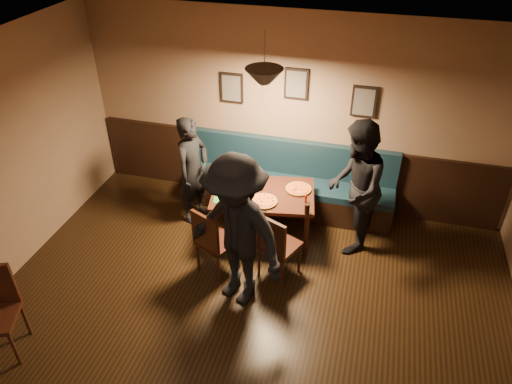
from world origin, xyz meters
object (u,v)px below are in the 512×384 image
dining_table (263,215)px  soda_glass (307,209)px  chair_near_right (280,244)px  diner_front (236,233)px  tabasco_bottle (306,198)px  booth_bench (288,180)px  diner_right (355,188)px  diner_left (193,171)px  chair_near_left (217,240)px

dining_table → soda_glass: bearing=-34.9°
chair_near_right → diner_front: size_ratio=0.50×
dining_table → tabasco_bottle: size_ratio=9.96×
booth_bench → diner_right: bearing=-30.5°
diner_front → soda_glass: bearing=76.3°
soda_glass → tabasco_bottle: size_ratio=1.03×
diner_left → chair_near_right: bearing=-104.3°
diner_front → tabasco_bottle: 1.25m
booth_bench → diner_left: bearing=-156.4°
tabasco_bottle → diner_right: bearing=18.7°
diner_right → chair_near_left: bearing=-61.0°
diner_right → diner_front: bearing=-44.3°
dining_table → diner_left: size_ratio=0.84×
diner_front → soda_glass: size_ratio=13.83×
diner_front → tabasco_bottle: diner_front is taller
dining_table → diner_left: 1.13m
booth_bench → diner_left: size_ratio=1.92×
booth_bench → diner_front: 1.92m
tabasco_bottle → dining_table: bearing=173.7°
chair_near_left → chair_near_right: size_ratio=1.00×
diner_left → diner_front: (1.03, -1.33, 0.16)m
chair_near_right → diner_left: 1.67m
chair_near_left → tabasco_bottle: (0.94, 0.73, 0.30)m
soda_glass → tabasco_bottle: 0.23m
soda_glass → booth_bench: bearing=113.7°
diner_right → tabasco_bottle: bearing=-73.7°
chair_near_right → diner_front: (-0.39, -0.49, 0.48)m
chair_near_left → tabasco_bottle: 1.23m
soda_glass → diner_front: bearing=-126.1°
booth_bench → chair_near_right: bearing=-82.1°
diner_front → booth_bench: bearing=106.3°
diner_front → dining_table: bearing=112.2°
chair_near_right → diner_right: 1.19m
booth_bench → chair_near_left: bearing=-110.5°
chair_near_right → diner_front: bearing=-104.5°
booth_bench → tabasco_bottle: bearing=-63.7°
dining_table → soda_glass: size_ratio=9.66×
dining_table → tabasco_bottle: tabasco_bottle is taller
chair_near_right → tabasco_bottle: size_ratio=7.07×
chair_near_right → diner_front: 0.79m
booth_bench → soda_glass: booth_bench is taller
diner_left → diner_right: bearing=-74.7°
diner_front → soda_glass: (0.63, 0.87, -0.17)m
diner_left → diner_front: size_ratio=0.83×
booth_bench → soda_glass: (0.43, -0.99, 0.28)m
booth_bench → diner_right: (0.96, -0.57, 0.40)m
diner_left → diner_front: 1.69m
dining_table → diner_left: diner_left is taller
tabasco_bottle → soda_glass: bearing=-75.8°
dining_table → soda_glass: 0.81m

